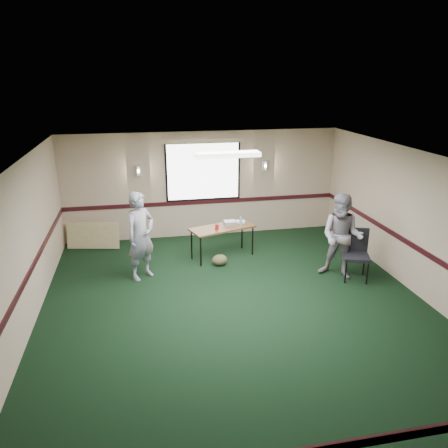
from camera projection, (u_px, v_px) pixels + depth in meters
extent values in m
plane|color=black|center=(238.00, 310.00, 7.85)|extent=(8.00, 8.00, 0.00)
plane|color=tan|center=(203.00, 185.00, 11.12)|extent=(7.00, 0.00, 7.00)
plane|color=tan|center=(347.00, 406.00, 3.71)|extent=(7.00, 0.00, 7.00)
plane|color=tan|center=(19.00, 256.00, 6.76)|extent=(0.00, 8.00, 8.00)
plane|color=tan|center=(423.00, 227.00, 8.07)|extent=(0.00, 8.00, 8.00)
plane|color=silver|center=(240.00, 161.00, 6.98)|extent=(8.00, 8.00, 0.00)
cube|color=black|center=(204.00, 202.00, 11.26)|extent=(7.00, 0.03, 0.10)
cube|color=black|center=(341.00, 446.00, 3.87)|extent=(7.00, 0.03, 0.10)
cube|color=black|center=(25.00, 282.00, 6.91)|extent=(0.03, 8.00, 0.10)
cube|color=black|center=(419.00, 249.00, 8.21)|extent=(0.03, 8.00, 0.10)
cube|color=black|center=(203.00, 171.00, 10.99)|extent=(1.90, 0.01, 1.50)
cube|color=white|center=(203.00, 172.00, 10.98)|extent=(1.80, 0.02, 1.40)
cube|color=#C6AF8B|center=(203.00, 141.00, 10.73)|extent=(2.05, 0.08, 0.10)
cylinder|color=silver|center=(138.00, 170.00, 10.62)|extent=(0.16, 0.16, 0.25)
cylinder|color=silver|center=(265.00, 165.00, 11.22)|extent=(0.16, 0.16, 0.25)
cube|color=white|center=(227.00, 154.00, 7.92)|extent=(1.20, 0.32, 0.08)
cube|color=#5B2B1A|center=(222.00, 228.00, 9.92)|extent=(1.57, 1.01, 0.04)
cylinder|color=black|center=(201.00, 252.00, 9.53)|extent=(0.04, 0.04, 0.69)
cylinder|color=black|center=(253.00, 241.00, 10.16)|extent=(0.04, 0.04, 0.69)
cylinder|color=black|center=(192.00, 245.00, 9.92)|extent=(0.04, 0.04, 0.69)
cylinder|color=black|center=(242.00, 235.00, 10.54)|extent=(0.04, 0.04, 0.69)
cube|color=gray|center=(230.00, 223.00, 10.05)|extent=(0.28, 0.24, 0.09)
cube|color=white|center=(241.00, 222.00, 10.19)|extent=(0.20, 0.17, 0.05)
cylinder|color=#AA130B|center=(217.00, 227.00, 9.75)|extent=(0.08, 0.08, 0.12)
cylinder|color=#7C9CCC|center=(241.00, 221.00, 10.00)|extent=(0.06, 0.06, 0.20)
ellipsoid|color=#443B27|center=(220.00, 260.00, 9.66)|extent=(0.35, 0.27, 0.24)
torus|color=#B83E17|center=(218.00, 260.00, 9.95)|extent=(0.38, 0.38, 0.01)
cube|color=tan|center=(93.00, 235.00, 10.57)|extent=(1.27, 0.43, 0.64)
cube|color=black|center=(356.00, 256.00, 8.88)|extent=(0.64, 0.64, 0.07)
cube|color=black|center=(356.00, 239.00, 9.02)|extent=(0.49, 0.22, 0.50)
cylinder|color=black|center=(346.00, 272.00, 8.80)|extent=(0.03, 0.03, 0.47)
cylinder|color=black|center=(367.00, 274.00, 8.74)|extent=(0.03, 0.03, 0.47)
cylinder|color=black|center=(343.00, 264.00, 9.20)|extent=(0.03, 0.03, 0.47)
cylinder|color=black|center=(364.00, 265.00, 9.14)|extent=(0.03, 0.03, 0.47)
imported|color=#3B4C82|center=(141.00, 236.00, 8.83)|extent=(0.80, 0.76, 1.83)
imported|color=#7D91C3|center=(342.00, 237.00, 8.87)|extent=(1.10, 1.07, 1.78)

